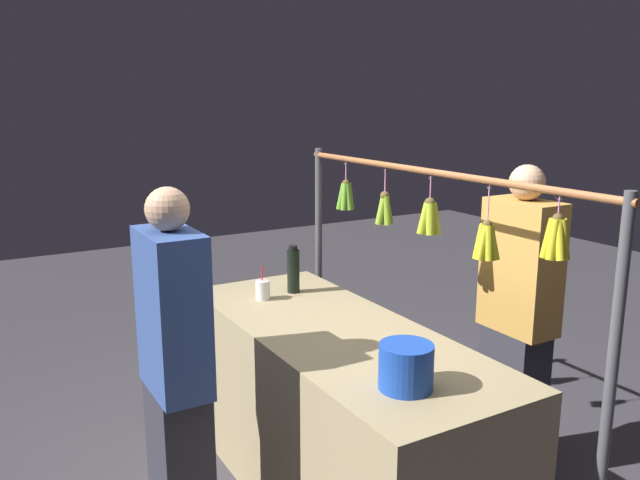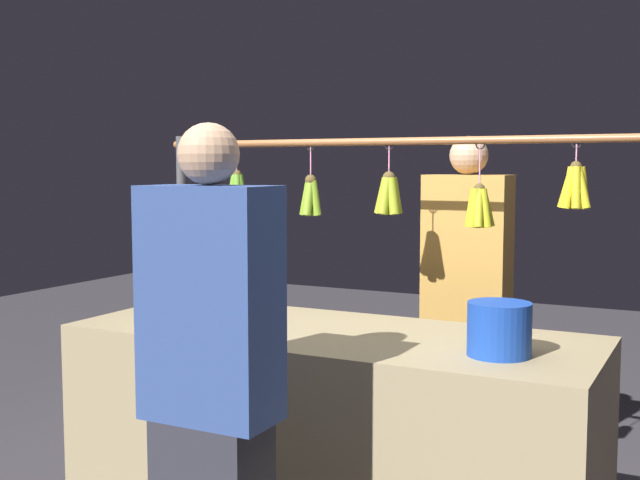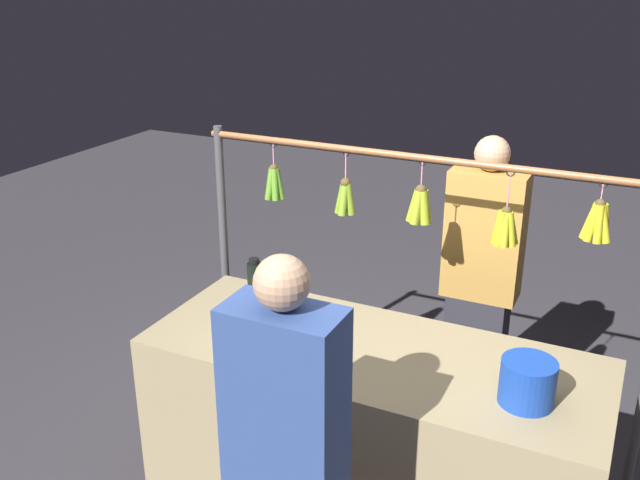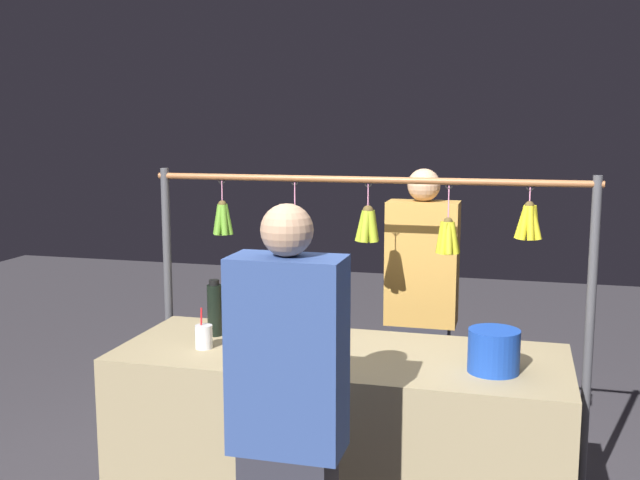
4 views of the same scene
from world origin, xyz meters
TOP-DOWN VIEW (x-y plane):
  - market_counter at (0.00, 0.00)m, footprint 1.95×0.76m
  - display_rack at (-0.02, -0.52)m, footprint 2.19×0.13m
  - water_bottle at (0.62, -0.10)m, footprint 0.07×0.07m
  - blue_bucket at (-0.65, 0.10)m, footprint 0.21×0.21m
  - drink_cup at (0.59, 0.10)m, footprint 0.08×0.08m
  - vendor_person at (-0.23, -0.94)m, footprint 0.38×0.21m
  - customer_person at (-0.01, 0.78)m, footprint 0.38×0.21m

SIDE VIEW (x-z plane):
  - market_counter at x=0.00m, z-range 0.00..0.87m
  - customer_person at x=-0.01m, z-range -0.01..1.59m
  - vendor_person at x=-0.23m, z-range -0.01..1.60m
  - drink_cup at x=0.59m, z-range 0.83..1.01m
  - blue_bucket at x=-0.65m, z-range 0.87..1.04m
  - water_bottle at x=0.62m, z-range 0.86..1.13m
  - display_rack at x=-0.02m, z-range 0.35..1.97m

